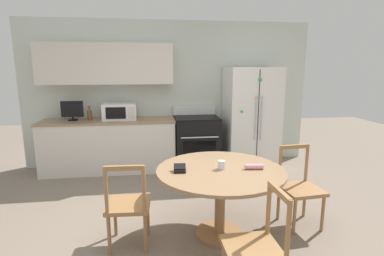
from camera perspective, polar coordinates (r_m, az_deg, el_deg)
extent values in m
plane|color=gray|center=(3.42, -0.68, -19.89)|extent=(14.00, 14.00, 0.00)
cube|color=silver|center=(5.58, -4.25, 6.50)|extent=(5.20, 0.10, 2.60)
cube|color=silver|center=(5.37, -16.01, 11.68)|extent=(2.24, 0.34, 0.68)
cube|color=silver|center=(5.40, -15.39, -3.39)|extent=(2.24, 0.62, 0.86)
cube|color=#997A5B|center=(5.31, -15.65, 1.31)|extent=(2.26, 0.64, 0.03)
cube|color=white|center=(5.50, 11.17, 1.97)|extent=(0.91, 0.70, 1.79)
cube|color=#333333|center=(5.17, 12.46, 1.32)|extent=(0.01, 0.01, 1.71)
cylinder|color=silver|center=(5.13, 12.01, 1.78)|extent=(0.02, 0.02, 0.75)
cylinder|color=silver|center=(5.17, 13.06, 1.79)|extent=(0.02, 0.02, 0.75)
cube|color=yellow|center=(5.10, 12.19, 5.60)|extent=(0.05, 0.02, 0.04)
cube|color=#3FB259|center=(5.10, 12.83, 8.94)|extent=(0.06, 0.01, 0.05)
cube|color=#3FB259|center=(5.05, 9.46, 3.10)|extent=(0.05, 0.01, 0.04)
cube|color=black|center=(5.38, 0.89, -2.83)|extent=(0.77, 0.64, 0.90)
cube|color=black|center=(5.10, 1.45, -4.70)|extent=(0.56, 0.01, 0.40)
cylinder|color=silver|center=(5.01, 1.52, -1.81)|extent=(0.64, 0.02, 0.02)
cube|color=black|center=(5.29, 0.90, 2.01)|extent=(0.77, 0.64, 0.02)
cube|color=white|center=(5.56, 0.44, 3.41)|extent=(0.77, 0.06, 0.16)
cube|color=white|center=(5.28, -13.58, 3.09)|extent=(0.56, 0.36, 0.28)
cube|color=black|center=(5.11, -14.33, 2.77)|extent=(0.32, 0.01, 0.19)
cube|color=silver|center=(5.09, -11.51, 2.86)|extent=(0.11, 0.01, 0.20)
cylinder|color=black|center=(5.44, -21.71, 1.45)|extent=(0.16, 0.16, 0.02)
cylinder|color=black|center=(5.43, -21.74, 1.76)|extent=(0.03, 0.03, 0.04)
cube|color=black|center=(5.41, -21.86, 3.38)|extent=(0.36, 0.05, 0.27)
cylinder|color=brown|center=(5.35, -18.89, 2.27)|extent=(0.08, 0.08, 0.16)
cylinder|color=brown|center=(5.33, -18.97, 3.48)|extent=(0.03, 0.03, 0.06)
cylinder|color=#262626|center=(5.33, -18.99, 3.89)|extent=(0.03, 0.03, 0.01)
cylinder|color=#997551|center=(3.16, 5.46, -8.05)|extent=(1.34, 1.34, 0.03)
cylinder|color=#9E7042|center=(3.30, 5.34, -13.92)|extent=(0.11, 0.11, 0.68)
cylinder|color=#9E7042|center=(3.46, 5.22, -19.23)|extent=(0.52, 0.52, 0.03)
cube|color=#9E7042|center=(2.48, 11.38, -21.73)|extent=(0.42, 0.42, 0.04)
cylinder|color=#9E7042|center=(2.28, 17.86, -17.99)|extent=(0.04, 0.04, 0.45)
cylinder|color=#9E7042|center=(2.56, 14.38, -14.43)|extent=(0.04, 0.04, 0.45)
cube|color=#9E7042|center=(2.33, 16.29, -11.63)|extent=(0.04, 0.34, 0.04)
cube|color=#9E7042|center=(3.65, 20.07, -10.96)|extent=(0.45, 0.45, 0.04)
cylinder|color=#9E7042|center=(3.70, 23.63, -14.71)|extent=(0.04, 0.04, 0.41)
cylinder|color=#9E7042|center=(3.52, 18.93, -15.74)|extent=(0.04, 0.04, 0.41)
cylinder|color=#9E7042|center=(3.95, 20.63, -12.76)|extent=(0.04, 0.04, 0.41)
cylinder|color=#9E7042|center=(3.78, 16.14, -13.57)|extent=(0.04, 0.04, 0.41)
cylinder|color=#9E7042|center=(3.80, 20.99, -6.17)|extent=(0.04, 0.04, 0.45)
cylinder|color=#9E7042|center=(3.63, 16.42, -6.71)|extent=(0.04, 0.04, 0.45)
cube|color=#9E7042|center=(3.66, 18.97, -3.38)|extent=(0.35, 0.06, 0.04)
cube|color=#9E7042|center=(3.15, -11.97, -14.09)|extent=(0.44, 0.44, 0.04)
cylinder|color=#9E7042|center=(3.43, -14.41, -16.20)|extent=(0.04, 0.04, 0.41)
cylinder|color=#9E7042|center=(3.39, -8.42, -16.30)|extent=(0.04, 0.04, 0.41)
cylinder|color=#9E7042|center=(3.13, -15.50, -19.09)|extent=(0.04, 0.04, 0.41)
cylinder|color=#9E7042|center=(3.09, -8.85, -19.27)|extent=(0.04, 0.04, 0.41)
cylinder|color=#9E7042|center=(2.91, -16.06, -11.24)|extent=(0.04, 0.04, 0.45)
cylinder|color=#9E7042|center=(2.86, -9.16, -11.32)|extent=(0.04, 0.04, 0.45)
cube|color=#9E7042|center=(2.81, -12.82, -7.44)|extent=(0.35, 0.06, 0.04)
cylinder|color=silver|center=(3.15, 5.61, -6.98)|extent=(0.08, 0.08, 0.09)
cylinder|color=red|center=(3.15, 5.61, -7.32)|extent=(0.07, 0.07, 0.05)
cylinder|color=pink|center=(3.20, 11.72, -7.23)|extent=(0.20, 0.07, 0.05)
cube|color=black|center=(3.05, -2.33, -8.12)|extent=(0.13, 0.11, 0.03)
cube|color=black|center=(3.07, -2.35, -7.48)|extent=(0.13, 0.11, 0.06)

